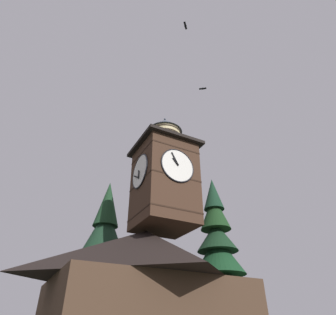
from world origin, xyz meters
TOP-DOWN VIEW (x-y plane):
  - building_main at (-0.85, -0.52)m, footprint 11.53×9.80m
  - clock_tower at (-1.70, 0.45)m, footprint 4.55×4.55m
  - pine_tree_behind at (0.32, -6.68)m, footprint 7.25×7.25m
  - pine_tree_aside at (-8.32, -2.55)m, footprint 5.86×5.86m
  - moon at (-16.29, -25.70)m, footprint 1.44×1.44m
  - flying_bird_high at (-0.96, 5.41)m, footprint 0.59×0.60m
  - flying_bird_low at (-5.69, 0.75)m, footprint 0.68×0.59m

SIDE VIEW (x-z plane):
  - building_main at x=-0.85m, z-range 0.11..7.95m
  - pine_tree_behind at x=0.32m, z-range -1.41..12.54m
  - pine_tree_aside at x=-8.32m, z-range -0.99..13.50m
  - clock_tower at x=-1.70m, z-range 7.23..16.68m
  - moon at x=-16.29m, z-range 12.31..13.75m
  - flying_bird_low at x=-5.69m, z-range 22.22..22.37m
  - flying_bird_high at x=-0.96m, z-range 22.83..22.95m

